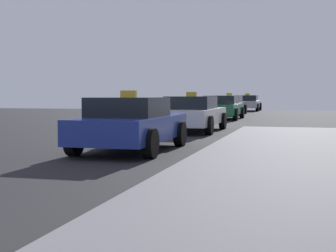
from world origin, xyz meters
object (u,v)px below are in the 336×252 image
Objects in this scene: car_white at (192,114)px; car_black at (230,105)px; car_silver at (247,103)px; car_green at (222,107)px; car_blue at (131,124)px.

car_white and car_black have the same top height.
car_silver is (0.36, 7.85, 0.00)m from car_black.
car_white is at bearing -87.68° from car_green.
car_blue is 15.59m from car_green.
car_white is at bearing 89.26° from car_blue.
car_black and car_silver have the same top height.
car_blue and car_white have the same top height.
car_blue is 0.93× the size of car_green.
car_white is 1.06× the size of car_silver.
car_silver is at bearing 90.49° from car_green.
car_silver is at bearing 87.36° from car_black.
car_white is 9.14m from car_green.
car_white is (0.08, 6.45, 0.00)m from car_blue.
car_green is at bearing -89.51° from car_silver.
car_blue is at bearing -89.22° from car_silver.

